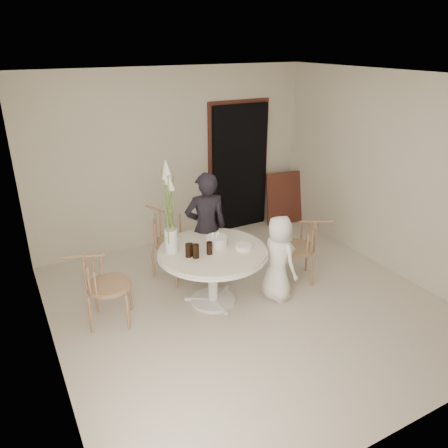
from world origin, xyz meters
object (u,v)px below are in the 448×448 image
chair_right (306,241)px  boy (278,259)px  birthday_cake (217,241)px  girl (206,228)px  table (213,258)px  flower_vase (170,215)px  chair_left (97,279)px  chair_far (167,234)px

chair_right → boy: (-0.60, -0.23, -0.00)m
boy → birthday_cake: boy is taller
girl → boy: bearing=138.4°
girl → boy: 1.04m
table → flower_vase: bearing=158.5°
chair_left → flower_vase: (0.88, -0.07, 0.63)m
chair_right → table: bearing=-65.6°
girl → boy: girl is taller
chair_far → boy: size_ratio=0.85×
boy → flower_vase: flower_vase is taller
chair_far → birthday_cake: size_ratio=3.65×
chair_left → boy: 2.16m
table → chair_far: (-0.22, 0.94, -0.00)m
birthday_cake → boy: bearing=-28.3°
birthday_cake → flower_vase: 0.69m
girl → boy: (0.58, -0.84, -0.21)m
chair_right → birthday_cake: size_ratio=3.34×
chair_far → chair_right: (1.57, -1.01, -0.05)m
table → girl: (0.18, 0.54, 0.15)m
chair_right → birthday_cake: (-1.27, 0.13, 0.23)m
chair_left → boy: (2.09, -0.55, -0.01)m
girl → birthday_cake: girl is taller
chair_left → flower_vase: flower_vase is taller
chair_right → flower_vase: flower_vase is taller
chair_right → chair_far: bearing=-95.3°
table → birthday_cake: 0.20m
chair_left → boy: boy is taller
birthday_cake → chair_left: bearing=172.6°
table → flower_vase: 0.76m
table → chair_right: size_ratio=1.54×
chair_left → flower_vase: size_ratio=0.77×
flower_vase → chair_right: bearing=-7.8°
girl → birthday_cake: size_ratio=5.88×
table → chair_left: 1.36m
chair_right → birthday_cake: bearing=-68.6°
table → girl: girl is taller
table → flower_vase: size_ratio=1.17×
chair_right → boy: 0.64m
chair_right → girl: bearing=-90.0°
chair_far → flower_vase: bearing=-130.9°
girl → flower_vase: bearing=43.5°
table → chair_left: size_ratio=1.51×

